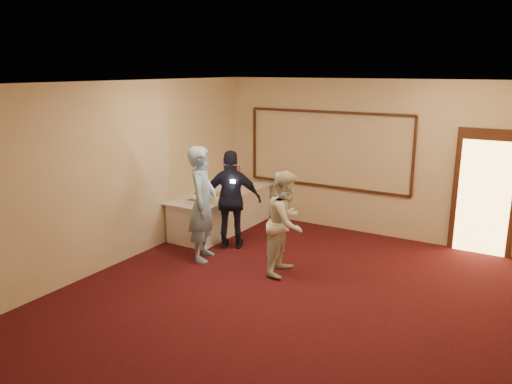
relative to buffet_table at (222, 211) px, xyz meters
The scene contains 14 objects.
floor 3.36m from the buffet_table, 41.16° to the right, with size 7.00×7.00×0.00m, color black.
room_walls 3.72m from the buffet_table, 41.16° to the right, with size 6.04×7.04×3.02m.
wall_molding 2.45m from the buffet_table, 36.58° to the left, with size 3.45×0.04×1.55m.
doorway 4.88m from the buffet_table, 15.08° to the left, with size 1.05×0.07×2.20m.
buffet_table is the anchor object (origin of this frame).
pavlova_tray 0.95m from the buffet_table, 84.72° to the right, with size 0.39×0.50×0.17m.
cupcake_stand 1.04m from the buffet_table, 98.40° to the left, with size 0.30×0.30×0.44m.
plate_stack_a 0.47m from the buffet_table, behind, with size 0.21×0.21×0.17m.
plate_stack_b 0.60m from the buffet_table, 70.75° to the left, with size 0.17×0.17×0.15m.
tart 0.48m from the buffet_table, 65.29° to the right, with size 0.28×0.28×0.06m.
man 1.71m from the buffet_table, 66.60° to the right, with size 0.71×0.47×1.95m, color #7AA3D1.
woman 2.51m from the buffet_table, 31.33° to the right, with size 0.81×0.63×1.66m, color beige.
guest 1.18m from the buffet_table, 45.26° to the right, with size 1.05×0.44×1.79m, color black.
camera_flash 1.60m from the buffet_table, 46.57° to the right, with size 0.07×0.04×0.05m, color white.
Camera 1 is at (3.00, -5.77, 3.19)m, focal length 35.00 mm.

